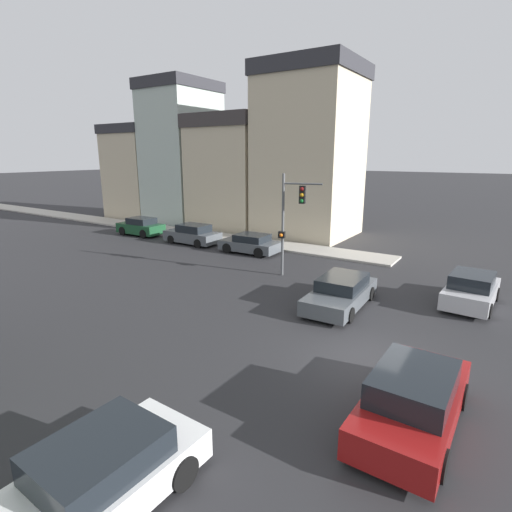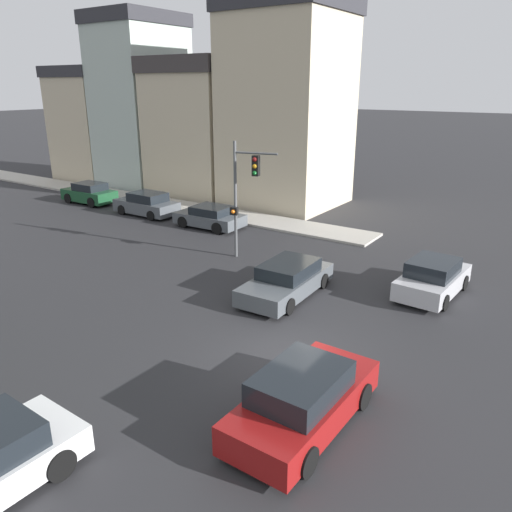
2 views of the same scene
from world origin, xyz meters
name	(u,v)px [view 1 (image 1 of 2)]	position (x,y,z in m)	size (l,w,h in m)	color
ground_plane	(366,361)	(0.00, 0.00, 0.00)	(300.00, 300.00, 0.00)	#28282B
sidewalk_strip	(91,219)	(12.70, 32.28, 0.07)	(2.55, 60.00, 0.13)	#ADA89E
rowhouse_backdrop	(227,161)	(17.67, 18.81, 5.79)	(7.79, 25.22, 13.03)	beige
traffic_signal	(292,212)	(6.75, 6.36, 3.49)	(0.93, 2.13, 5.43)	#515456
crossing_car_0	(413,400)	(-2.50, -1.91, 0.73)	(4.60, 2.07, 1.55)	maroon
crossing_car_1	(471,290)	(7.28, -2.21, 0.68)	(3.99, 2.09, 1.46)	#B7B7BC
crossing_car_2	(341,292)	(4.07, 2.46, 0.63)	(4.70, 2.13, 1.31)	#4C5156
crossing_car_3	(95,480)	(-8.08, 2.37, 0.67)	(4.33, 2.15, 1.40)	silver
parked_car_0	(251,244)	(9.99, 11.12, 0.61)	(2.12, 4.01, 1.26)	#4C5156
parked_car_1	(193,235)	(10.01, 16.25, 0.68)	(1.97, 4.19, 1.43)	#4C5156
parked_car_2	(141,227)	(10.11, 21.91, 0.69)	(1.92, 3.92, 1.43)	#194728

